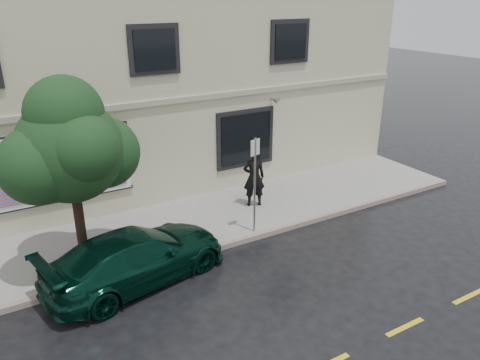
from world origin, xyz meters
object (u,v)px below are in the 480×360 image
car (137,257)px  fire_hydrant (155,244)px  street_tree (70,151)px  pedestrian (254,177)px

car → fire_hydrant: bearing=-61.1°
car → street_tree: bearing=34.0°
car → pedestrian: pedestrian is taller
street_tree → fire_hydrant: (1.77, -0.40, -2.80)m
car → fire_hydrant: (0.71, 0.62, -0.14)m
car → street_tree: size_ratio=1.05×
car → fire_hydrant: size_ratio=5.83×
car → pedestrian: 5.21m
car → pedestrian: bearing=-78.1°
pedestrian → street_tree: size_ratio=0.45×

